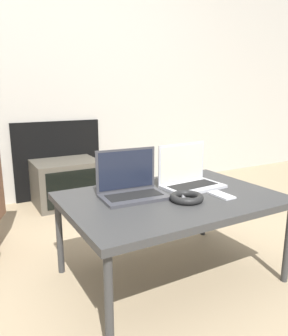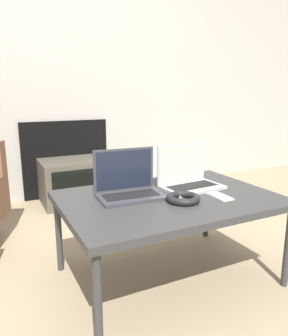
# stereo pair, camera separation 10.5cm
# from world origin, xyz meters

# --- Properties ---
(ground_plane) EXTENTS (14.00, 14.00, 0.00)m
(ground_plane) POSITION_xyz_m (0.00, 0.00, 0.00)
(ground_plane) COLOR #998466
(wall_back) EXTENTS (7.00, 0.08, 2.60)m
(wall_back) POSITION_xyz_m (-0.00, 2.00, 1.28)
(wall_back) COLOR #ADA89E
(wall_back) RESTS_ON ground_plane
(table) EXTENTS (1.12, 0.78, 0.48)m
(table) POSITION_xyz_m (0.00, 0.22, 0.44)
(table) COLOR #333333
(table) RESTS_ON ground_plane
(laptop_left) EXTENTS (0.35, 0.24, 0.25)m
(laptop_left) POSITION_xyz_m (-0.19, 0.32, 0.53)
(laptop_left) COLOR #38383D
(laptop_left) RESTS_ON table
(laptop_right) EXTENTS (0.35, 0.24, 0.25)m
(laptop_right) POSITION_xyz_m (0.19, 0.32, 0.53)
(laptop_right) COLOR #B2B2B7
(laptop_right) RESTS_ON table
(headphones) EXTENTS (0.17, 0.17, 0.04)m
(headphones) POSITION_xyz_m (0.02, 0.11, 0.49)
(headphones) COLOR black
(headphones) RESTS_ON table
(phone) EXTENTS (0.07, 0.15, 0.01)m
(phone) POSITION_xyz_m (0.23, 0.09, 0.48)
(phone) COLOR silver
(phone) RESTS_ON table
(tv) EXTENTS (0.57, 0.46, 0.41)m
(tv) POSITION_xyz_m (-0.14, 1.72, 0.20)
(tv) COLOR #4C473D
(tv) RESTS_ON ground_plane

